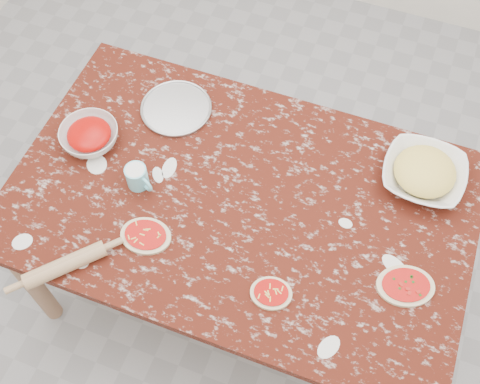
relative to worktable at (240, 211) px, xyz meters
name	(u,v)px	position (x,y,z in m)	size (l,w,h in m)	color
ground	(240,282)	(0.00, 0.00, -0.67)	(4.00, 4.00, 0.00)	gray
worktable	(240,211)	(0.00, 0.00, 0.00)	(1.60, 1.00, 0.75)	#3F130B
pizza_tray	(176,109)	(-0.37, 0.29, 0.09)	(0.27, 0.27, 0.01)	#B2B2B7
sauce_bowl	(90,136)	(-0.60, 0.04, 0.12)	(0.21, 0.21, 0.07)	white
cheese_bowl	(423,175)	(0.57, 0.30, 0.12)	(0.29, 0.29, 0.07)	white
flour_mug	(138,177)	(-0.35, -0.07, 0.13)	(0.11, 0.08, 0.09)	#73D3E7
pizza_left	(146,236)	(-0.24, -0.25, 0.09)	(0.19, 0.15, 0.02)	beige
pizza_mid	(271,293)	(0.21, -0.29, 0.09)	(0.15, 0.14, 0.02)	beige
pizza_right	(405,286)	(0.61, -0.12, 0.09)	(0.22, 0.20, 0.02)	beige
rolling_pin	(65,265)	(-0.43, -0.44, 0.11)	(0.05, 0.05, 0.27)	tan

